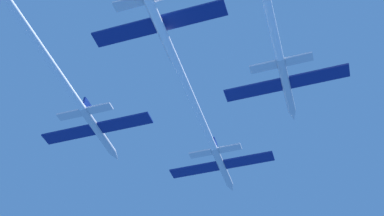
{
  "coord_description": "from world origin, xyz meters",
  "views": [
    {
      "loc": [
        13.85,
        -58.66,
        -44.37
      ],
      "look_at": [
        -0.1,
        -13.39,
        0.09
      ],
      "focal_mm": 44.83,
      "sensor_mm": 36.0,
      "label": 1
    }
  ],
  "objects": [
    {
      "name": "jet_lead",
      "position": [
        0.6,
        -9.82,
        -0.39
      ],
      "size": [
        16.18,
        40.92,
        2.68
      ],
      "color": "silver"
    },
    {
      "name": "jet_left_wing",
      "position": [
        -13.94,
        -27.27,
        -0.58
      ],
      "size": [
        16.18,
        49.53,
        2.68
      ],
      "color": "silver"
    },
    {
      "name": "jet_right_wing",
      "position": [
        12.79,
        -25.49,
        0.63
      ],
      "size": [
        16.18,
        46.03,
        2.68
      ],
      "color": "silver"
    }
  ]
}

